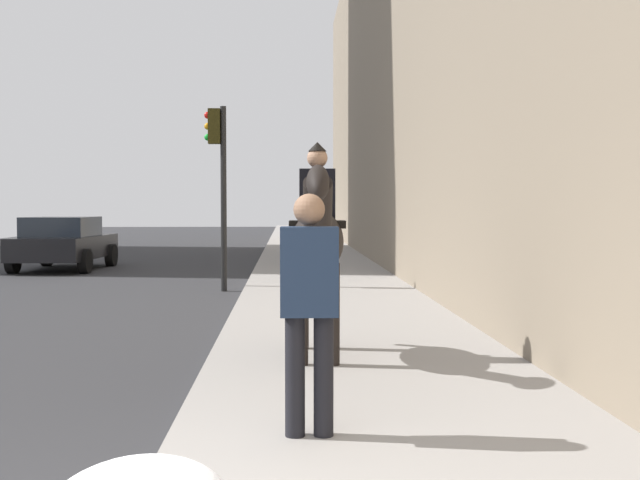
{
  "coord_description": "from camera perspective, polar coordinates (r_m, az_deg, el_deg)",
  "views": [
    {
      "loc": [
        -3.48,
        -0.85,
        1.73
      ],
      "look_at": [
        4.0,
        -1.18,
        1.4
      ],
      "focal_mm": 42.95,
      "sensor_mm": 36.0,
      "label": 1
    }
  ],
  "objects": [
    {
      "name": "mounted_horse_near",
      "position": [
        8.07,
        -0.2,
        0.17
      ],
      "size": [
        2.15,
        0.61,
        2.3
      ],
      "rotation": [
        0.0,
        0.0,
        3.11
      ],
      "color": "black",
      "rests_on": "sidewalk_slab"
    },
    {
      "name": "pedestrian_greeting",
      "position": [
        5.34,
        -0.81,
        -4.31
      ],
      "size": [
        0.27,
        0.4,
        1.7
      ],
      "rotation": [
        0.0,
        0.0,
        -0.02
      ],
      "color": "black",
      "rests_on": "sidewalk_slab"
    },
    {
      "name": "car_mid_lane",
      "position": [
        21.8,
        -18.54,
        -0.17
      ],
      "size": [
        3.96,
        2.22,
        1.44
      ],
      "rotation": [
        0.0,
        0.0,
        -0.05
      ],
      "color": "black",
      "rests_on": "ground"
    },
    {
      "name": "traffic_light_near_curb",
      "position": [
        15.58,
        -7.54,
        5.38
      ],
      "size": [
        0.2,
        0.44,
        3.73
      ],
      "color": "black",
      "rests_on": "ground"
    }
  ]
}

